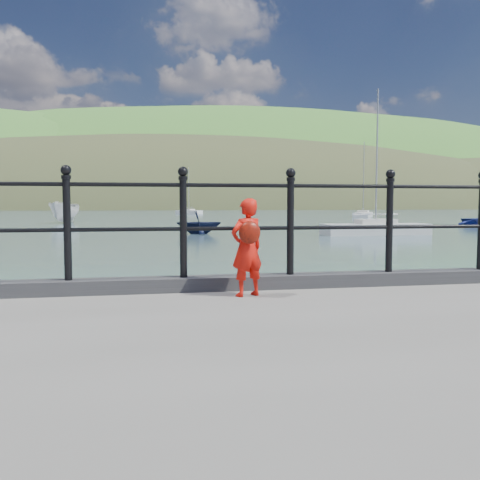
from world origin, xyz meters
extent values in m
plane|color=#2D4251|center=(0.00, 0.00, 0.00)|extent=(600.00, 600.00, 0.00)
cube|color=#28282B|center=(0.00, -0.15, 1.07)|extent=(60.00, 0.30, 0.15)
cylinder|color=black|center=(0.00, -0.15, 1.67)|extent=(18.00, 0.04, 0.04)
cylinder|color=black|center=(0.00, -0.15, 2.15)|extent=(18.00, 0.04, 0.04)
cylinder|color=black|center=(-1.80, -0.15, 1.67)|extent=(0.08, 0.08, 1.05)
sphere|color=black|center=(-1.80, -0.15, 2.29)|extent=(0.11, 0.11, 0.11)
cylinder|color=black|center=(-0.60, -0.15, 1.67)|extent=(0.08, 0.08, 1.05)
sphere|color=black|center=(-0.60, -0.15, 2.29)|extent=(0.11, 0.11, 0.11)
cylinder|color=black|center=(0.60, -0.15, 1.67)|extent=(0.08, 0.08, 1.05)
sphere|color=black|center=(0.60, -0.15, 2.29)|extent=(0.11, 0.11, 0.11)
cylinder|color=black|center=(1.80, -0.15, 1.67)|extent=(0.08, 0.08, 1.05)
sphere|color=black|center=(1.80, -0.15, 2.29)|extent=(0.11, 0.11, 0.11)
ellipsoid|color=#333A21|center=(20.00, 195.00, -15.40)|extent=(400.00, 100.00, 88.00)
ellipsoid|color=#387026|center=(60.00, 255.00, -27.30)|extent=(600.00, 180.00, 156.00)
cube|color=silver|center=(-35.00, 181.00, 3.00)|extent=(9.00, 6.00, 6.00)
cube|color=#4C4744|center=(-35.00, 181.00, 7.00)|extent=(9.50, 6.50, 2.00)
cube|color=silver|center=(-12.00, 181.00, 3.00)|extent=(9.00, 6.00, 6.00)
cube|color=#4C4744|center=(-12.00, 181.00, 7.00)|extent=(9.50, 6.50, 2.00)
cube|color=silver|center=(18.00, 181.00, 3.00)|extent=(9.00, 6.00, 6.00)
cube|color=#4C4744|center=(18.00, 181.00, 7.00)|extent=(9.50, 6.50, 2.00)
cube|color=silver|center=(45.00, 181.00, 3.00)|extent=(9.00, 6.00, 6.00)
cube|color=#4C4744|center=(45.00, 181.00, 7.00)|extent=(9.50, 6.50, 2.00)
imported|color=red|center=(0.01, -0.59, 1.50)|extent=(0.43, 0.36, 1.00)
ellipsoid|color=red|center=(0.01, -0.72, 1.66)|extent=(0.22, 0.11, 0.23)
imported|color=silver|center=(-8.96, 48.54, 1.09)|extent=(3.21, 5.97, 2.19)
imported|color=black|center=(2.45, 27.14, 0.75)|extent=(3.06, 2.71, 1.49)
cube|color=silver|center=(30.35, 63.79, 0.25)|extent=(5.82, 7.96, 0.90)
cube|color=beige|center=(30.35, 63.79, 0.75)|extent=(2.69, 3.16, 0.50)
cylinder|color=#A5A5A8|center=(30.35, 63.79, 5.81)|extent=(0.10, 0.10, 10.21)
cylinder|color=#A5A5A8|center=(30.35, 63.79, 1.30)|extent=(1.83, 3.13, 0.06)
cube|color=beige|center=(13.25, 24.04, 0.25)|extent=(6.81, 2.05, 0.90)
cube|color=beige|center=(13.25, 24.04, 0.75)|extent=(2.40, 1.37, 0.50)
cylinder|color=#A5A5A8|center=(13.25, 24.04, 4.86)|extent=(0.10, 0.10, 8.32)
cylinder|color=#A5A5A8|center=(13.25, 24.04, 1.30)|extent=(3.04, 0.14, 0.06)
cube|color=white|center=(7.54, 93.64, 0.25)|extent=(4.99, 6.25, 0.90)
cube|color=beige|center=(7.54, 93.64, 0.75)|extent=(2.30, 2.55, 0.50)
cylinder|color=#A5A5A8|center=(7.54, 93.64, 4.86)|extent=(0.10, 0.10, 8.33)
cylinder|color=#A5A5A8|center=(7.54, 93.64, 1.30)|extent=(1.59, 2.38, 0.06)
camera|label=1|loc=(-1.01, -5.64, 1.94)|focal=38.00mm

